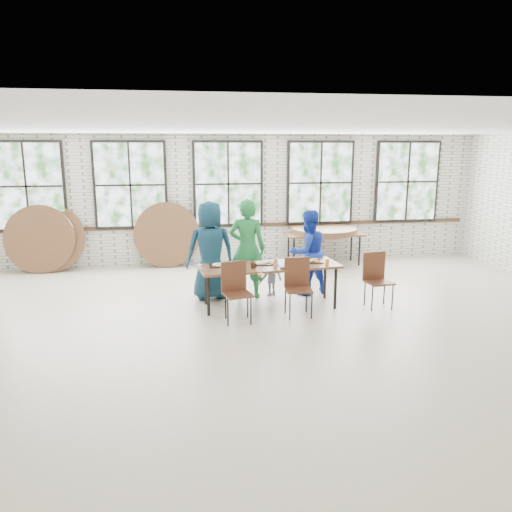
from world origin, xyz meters
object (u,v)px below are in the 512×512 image
at_px(dining_table, 270,268).
at_px(chair_near_right, 298,282).
at_px(storage_table, 324,236).
at_px(chair_near_left, 236,286).

height_order(dining_table, chair_near_right, chair_near_right).
height_order(dining_table, storage_table, same).
distance_m(dining_table, chair_near_right, 0.62).
distance_m(chair_near_left, chair_near_right, 1.04).
bearing_deg(chair_near_left, storage_table, 41.57).
distance_m(chair_near_left, storage_table, 4.30).
bearing_deg(chair_near_right, storage_table, 71.02).
distance_m(dining_table, storage_table, 3.44).
xyz_separation_m(dining_table, chair_near_right, (0.38, -0.47, -0.13)).
relative_size(chair_near_right, storage_table, 0.52).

